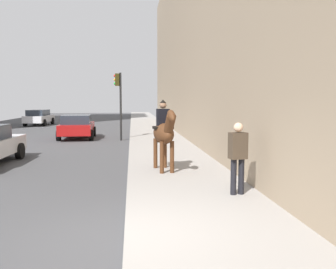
# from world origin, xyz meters

# --- Properties ---
(sidewalk_slab) EXTENTS (120.00, 3.22, 0.12)m
(sidewalk_slab) POSITION_xyz_m (0.00, -1.61, 0.06)
(sidewalk_slab) COLOR gray
(sidewalk_slab) RESTS_ON ground
(mounted_horse_near) EXTENTS (2.15, 0.78, 2.24)m
(mounted_horse_near) POSITION_xyz_m (5.38, -1.14, 1.34)
(mounted_horse_near) COLOR #4C2B16
(mounted_horse_near) RESTS_ON sidewalk_slab
(pedestrian_greeting) EXTENTS (0.33, 0.44, 1.70)m
(pedestrian_greeting) POSITION_xyz_m (2.35, -2.61, 1.10)
(pedestrian_greeting) COLOR black
(pedestrian_greeting) RESTS_ON sidewalk_slab
(car_near_lane) EXTENTS (3.91, 2.19, 1.44)m
(car_near_lane) POSITION_xyz_m (16.45, 3.17, 0.75)
(car_near_lane) COLOR maroon
(car_near_lane) RESTS_ON ground
(car_far_lane) EXTENTS (4.53, 2.05, 1.44)m
(car_far_lane) POSITION_xyz_m (28.55, 8.38, 0.77)
(car_far_lane) COLOR silver
(car_far_lane) RESTS_ON ground
(traffic_light_near_curb) EXTENTS (0.20, 0.44, 3.89)m
(traffic_light_near_curb) POSITION_xyz_m (15.21, 0.58, 2.61)
(traffic_light_near_curb) COLOR black
(traffic_light_near_curb) RESTS_ON ground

